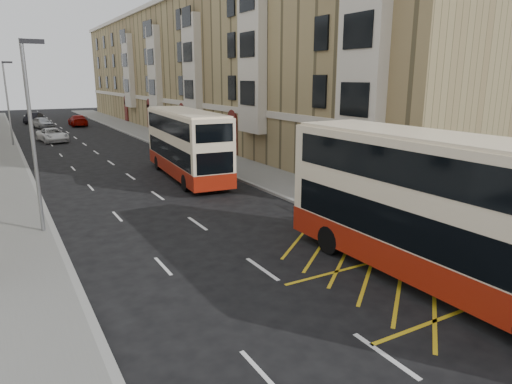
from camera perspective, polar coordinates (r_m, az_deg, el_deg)
ground at (r=13.59m, az=9.64°, el=-15.39°), size 200.00×200.00×0.00m
pavement_right at (r=42.57m, az=-7.69°, el=5.13°), size 4.00×120.00×0.15m
pavement_left at (r=39.59m, az=-28.97°, el=2.80°), size 3.00×120.00×0.15m
kerb_right at (r=41.88m, az=-10.24°, el=4.88°), size 0.25×120.00×0.15m
kerb_left at (r=39.62m, az=-26.81°, el=3.06°), size 0.25×120.00×0.15m
road_markings at (r=54.98m, az=-21.51°, el=6.22°), size 10.00×110.00×0.01m
terrace_right at (r=58.90m, az=-7.36°, el=14.88°), size 10.75×79.00×15.25m
guard_railing at (r=21.11m, az=13.11°, el=-2.17°), size 0.06×6.56×1.01m
street_lamp_near at (r=21.17m, az=-26.15°, el=7.25°), size 0.93×0.18×8.00m
street_lamp_far at (r=51.09m, az=-28.61°, el=10.20°), size 0.93×0.18×8.00m
double_decker_front at (r=15.63m, az=22.29°, el=-2.34°), size 2.99×12.36×4.91m
double_decker_rear at (r=31.04m, az=-8.72°, el=5.93°), size 3.53×11.52×4.52m
pedestrian_near at (r=18.34m, az=25.43°, el=-5.26°), size 0.71×0.57×1.68m
pedestrian_far at (r=21.16m, az=13.26°, el=-1.65°), size 1.12×0.77×1.76m
white_van at (r=53.24m, az=-24.10°, el=6.52°), size 3.08×5.42×1.43m
car_silver at (r=68.13m, az=-25.16°, el=7.86°), size 3.06×4.76×1.51m
car_dark at (r=76.46m, az=-26.06°, el=8.32°), size 3.16×4.96×1.54m
car_red at (r=69.50m, az=-21.38°, el=8.33°), size 2.22×5.32×1.54m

